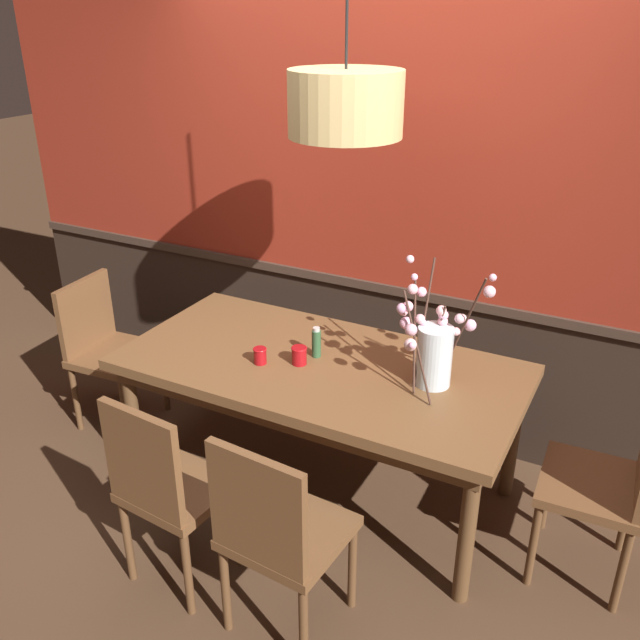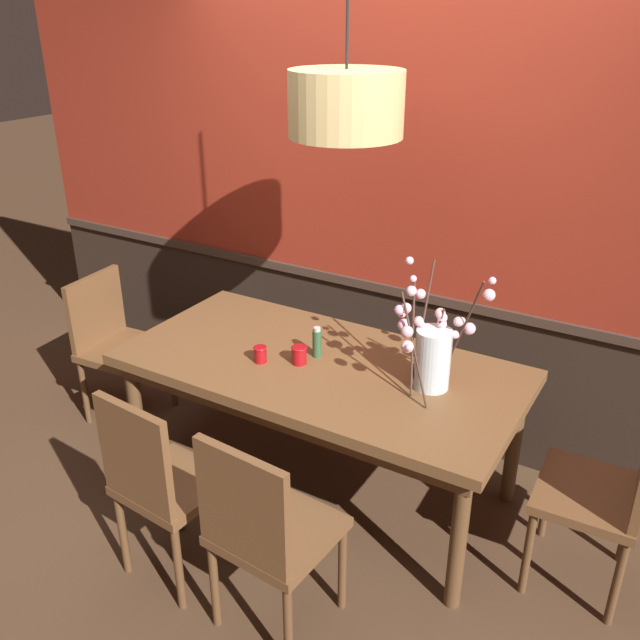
{
  "view_description": "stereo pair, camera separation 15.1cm",
  "coord_description": "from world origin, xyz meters",
  "px_view_note": "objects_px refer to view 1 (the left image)",
  "views": [
    {
      "loc": [
        1.36,
        -2.59,
        2.34
      ],
      "look_at": [
        0.0,
        0.0,
        0.97
      ],
      "focal_mm": 38.34,
      "sensor_mm": 36.0,
      "label": 1
    },
    {
      "loc": [
        1.49,
        -2.52,
        2.34
      ],
      "look_at": [
        0.0,
        0.0,
        0.97
      ],
      "focal_mm": 38.34,
      "sensor_mm": 36.0,
      "label": 2
    }
  ],
  "objects_px": {
    "chair_near_side_left": "(165,486)",
    "candle_holder_nearer_center": "(299,355)",
    "chair_near_side_right": "(277,530)",
    "condiment_bottle": "(316,343)",
    "pendant_lamp": "(346,104)",
    "vase_with_blossoms": "(434,350)",
    "chair_head_west_end": "(105,344)",
    "chair_far_side_left": "(349,326)",
    "chair_head_east_end": "(611,478)",
    "candle_holder_nearer_edge": "(260,356)",
    "dining_table": "(320,377)"
  },
  "relations": [
    {
      "from": "vase_with_blossoms",
      "to": "candle_holder_nearer_edge",
      "type": "height_order",
      "value": "vase_with_blossoms"
    },
    {
      "from": "chair_head_east_end",
      "to": "candle_holder_nearer_center",
      "type": "bearing_deg",
      "value": -176.5
    },
    {
      "from": "chair_head_east_end",
      "to": "candle_holder_nearer_center",
      "type": "relative_size",
      "value": 9.99
    },
    {
      "from": "chair_far_side_left",
      "to": "pendant_lamp",
      "type": "xyz_separation_m",
      "value": [
        0.33,
        -0.78,
        1.43
      ]
    },
    {
      "from": "condiment_bottle",
      "to": "chair_head_east_end",
      "type": "bearing_deg",
      "value": -0.75
    },
    {
      "from": "dining_table",
      "to": "chair_near_side_left",
      "type": "relative_size",
      "value": 2.09
    },
    {
      "from": "chair_head_east_end",
      "to": "vase_with_blossoms",
      "type": "relative_size",
      "value": 1.53
    },
    {
      "from": "chair_near_side_right",
      "to": "candle_holder_nearer_center",
      "type": "height_order",
      "value": "chair_near_side_right"
    },
    {
      "from": "chair_head_east_end",
      "to": "pendant_lamp",
      "type": "distance_m",
      "value": 1.93
    },
    {
      "from": "chair_far_side_left",
      "to": "candle_holder_nearer_edge",
      "type": "xyz_separation_m",
      "value": [
        0.0,
        -1.01,
        0.27
      ]
    },
    {
      "from": "vase_with_blossoms",
      "to": "pendant_lamp",
      "type": "relative_size",
      "value": 0.63
    },
    {
      "from": "chair_far_side_left",
      "to": "chair_near_side_left",
      "type": "bearing_deg",
      "value": -89.94
    },
    {
      "from": "chair_far_side_left",
      "to": "chair_near_side_right",
      "type": "bearing_deg",
      "value": -72.88
    },
    {
      "from": "chair_near_side_left",
      "to": "candle_holder_nearer_edge",
      "type": "distance_m",
      "value": 0.79
    },
    {
      "from": "chair_far_side_left",
      "to": "vase_with_blossoms",
      "type": "relative_size",
      "value": 1.55
    },
    {
      "from": "pendant_lamp",
      "to": "chair_far_side_left",
      "type": "bearing_deg",
      "value": 112.98
    },
    {
      "from": "chair_head_east_end",
      "to": "chair_head_west_end",
      "type": "distance_m",
      "value": 2.8
    },
    {
      "from": "dining_table",
      "to": "condiment_bottle",
      "type": "relative_size",
      "value": 12.43
    },
    {
      "from": "chair_head_east_end",
      "to": "chair_head_west_end",
      "type": "xyz_separation_m",
      "value": [
        -2.8,
        -0.04,
        -0.01
      ]
    },
    {
      "from": "chair_head_west_end",
      "to": "candle_holder_nearer_center",
      "type": "bearing_deg",
      "value": -2.17
    },
    {
      "from": "dining_table",
      "to": "chair_head_west_end",
      "type": "height_order",
      "value": "chair_head_west_end"
    },
    {
      "from": "chair_far_side_left",
      "to": "condiment_bottle",
      "type": "xyz_separation_m",
      "value": [
        0.21,
        -0.82,
        0.3
      ]
    },
    {
      "from": "chair_head_east_end",
      "to": "condiment_bottle",
      "type": "distance_m",
      "value": 1.45
    },
    {
      "from": "chair_head_east_end",
      "to": "chair_far_side_left",
      "type": "relative_size",
      "value": 0.99
    },
    {
      "from": "candle_holder_nearer_center",
      "to": "candle_holder_nearer_edge",
      "type": "xyz_separation_m",
      "value": [
        -0.17,
        -0.08,
        -0.0
      ]
    },
    {
      "from": "dining_table",
      "to": "chair_near_side_left",
      "type": "bearing_deg",
      "value": -105.95
    },
    {
      "from": "chair_near_side_right",
      "to": "pendant_lamp",
      "type": "distance_m",
      "value": 1.75
    },
    {
      "from": "chair_near_side_right",
      "to": "candle_holder_nearer_center",
      "type": "bearing_deg",
      "value": 113.89
    },
    {
      "from": "candle_holder_nearer_edge",
      "to": "pendant_lamp",
      "type": "bearing_deg",
      "value": 34.57
    },
    {
      "from": "chair_head_east_end",
      "to": "candle_holder_nearer_edge",
      "type": "height_order",
      "value": "chair_head_east_end"
    },
    {
      "from": "chair_near_side_right",
      "to": "condiment_bottle",
      "type": "xyz_separation_m",
      "value": [
        -0.33,
        0.95,
        0.29
      ]
    },
    {
      "from": "dining_table",
      "to": "candle_holder_nearer_edge",
      "type": "bearing_deg",
      "value": -151.24
    },
    {
      "from": "chair_head_east_end",
      "to": "chair_head_west_end",
      "type": "relative_size",
      "value": 1.01
    },
    {
      "from": "chair_head_east_end",
      "to": "candle_holder_nearer_edge",
      "type": "distance_m",
      "value": 1.65
    },
    {
      "from": "dining_table",
      "to": "chair_head_east_end",
      "type": "relative_size",
      "value": 2.19
    },
    {
      "from": "chair_near_side_left",
      "to": "candle_holder_nearer_center",
      "type": "xyz_separation_m",
      "value": [
        0.17,
        0.83,
        0.26
      ]
    },
    {
      "from": "chair_head_east_end",
      "to": "pendant_lamp",
      "type": "height_order",
      "value": "pendant_lamp"
    },
    {
      "from": "chair_near_side_right",
      "to": "vase_with_blossoms",
      "type": "relative_size",
      "value": 1.6
    },
    {
      "from": "chair_head_east_end",
      "to": "vase_with_blossoms",
      "type": "xyz_separation_m",
      "value": [
        -0.82,
        0.03,
        0.4
      ]
    },
    {
      "from": "chair_near_side_left",
      "to": "pendant_lamp",
      "type": "xyz_separation_m",
      "value": [
        0.33,
        0.98,
        1.42
      ]
    },
    {
      "from": "candle_holder_nearer_edge",
      "to": "condiment_bottle",
      "type": "distance_m",
      "value": 0.28
    },
    {
      "from": "chair_head_west_end",
      "to": "candle_holder_nearer_center",
      "type": "height_order",
      "value": "chair_head_west_end"
    },
    {
      "from": "chair_head_west_end",
      "to": "vase_with_blossoms",
      "type": "height_order",
      "value": "vase_with_blossoms"
    },
    {
      "from": "dining_table",
      "to": "candle_holder_nearer_center",
      "type": "height_order",
      "value": "candle_holder_nearer_center"
    },
    {
      "from": "chair_near_side_left",
      "to": "chair_near_side_right",
      "type": "bearing_deg",
      "value": -0.72
    },
    {
      "from": "vase_with_blossoms",
      "to": "pendant_lamp",
      "type": "height_order",
      "value": "pendant_lamp"
    },
    {
      "from": "chair_head_east_end",
      "to": "candle_holder_nearer_edge",
      "type": "relative_size",
      "value": 11.03
    },
    {
      "from": "pendant_lamp",
      "to": "chair_near_side_left",
      "type": "bearing_deg",
      "value": -108.62
    },
    {
      "from": "chair_near_side_left",
      "to": "pendant_lamp",
      "type": "relative_size",
      "value": 1.01
    },
    {
      "from": "chair_head_east_end",
      "to": "candle_holder_nearer_center",
      "type": "distance_m",
      "value": 1.48
    }
  ]
}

